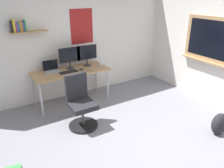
% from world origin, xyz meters
% --- Properties ---
extents(ground_plane, '(5.20, 5.20, 0.00)m').
position_xyz_m(ground_plane, '(0.00, 0.00, 0.00)').
color(ground_plane, gray).
rests_on(ground_plane, ground).
extents(wall_back, '(5.00, 0.30, 2.60)m').
position_xyz_m(wall_back, '(-0.01, 2.45, 1.30)').
color(wall_back, silver).
rests_on(wall_back, ground).
extents(desk, '(1.59, 0.67, 0.72)m').
position_xyz_m(desk, '(-0.17, 2.04, 0.66)').
color(desk, tan).
rests_on(desk, ground).
extents(office_chair, '(0.52, 0.52, 0.95)m').
position_xyz_m(office_chair, '(-0.39, 1.09, 0.41)').
color(office_chair, black).
rests_on(office_chair, ground).
extents(laptop, '(0.31, 0.21, 0.23)m').
position_xyz_m(laptop, '(-0.53, 2.19, 0.78)').
color(laptop, '#ADAFB5').
rests_on(laptop, desk).
extents(monitor_primary, '(0.46, 0.17, 0.46)m').
position_xyz_m(monitor_primary, '(-0.13, 2.14, 0.99)').
color(monitor_primary, '#38383D').
rests_on(monitor_primary, desk).
extents(monitor_secondary, '(0.46, 0.17, 0.46)m').
position_xyz_m(monitor_secondary, '(0.26, 2.14, 0.99)').
color(monitor_secondary, '#38383D').
rests_on(monitor_secondary, desk).
extents(keyboard, '(0.37, 0.13, 0.02)m').
position_xyz_m(keyboard, '(-0.25, 1.95, 0.73)').
color(keyboard, black).
rests_on(keyboard, desk).
extents(computer_mouse, '(0.10, 0.06, 0.03)m').
position_xyz_m(computer_mouse, '(0.03, 1.95, 0.74)').
color(computer_mouse, '#262628').
rests_on(computer_mouse, desk).
extents(coffee_mug, '(0.08, 0.08, 0.09)m').
position_xyz_m(coffee_mug, '(0.52, 2.00, 0.77)').
color(coffee_mug, silver).
rests_on(coffee_mug, desk).
extents(backpack, '(0.32, 0.22, 0.38)m').
position_xyz_m(backpack, '(1.49, -0.38, 0.19)').
color(backpack, '#232328').
rests_on(backpack, ground).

